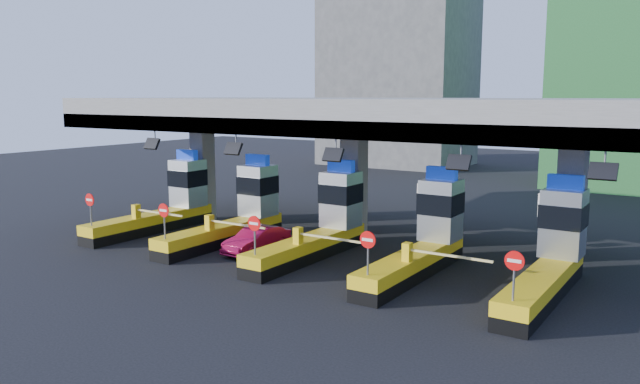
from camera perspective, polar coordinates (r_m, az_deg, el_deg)
The scene contains 9 objects.
ground at distance 28.34m, azimuth -0.00°, elevation -5.75°, with size 120.00×120.00×0.00m, color black.
toll_canopy at distance 29.88m, azimuth 3.04°, elevation 6.89°, with size 28.00×12.09×7.00m.
toll_lane_far_left at distance 34.63m, azimuth -13.71°, elevation -0.96°, with size 4.43×8.00×4.16m.
toll_lane_left at distance 31.20m, azimuth -7.42°, elevation -1.84°, with size 4.43×8.00×4.16m.
toll_lane_center at distance 28.25m, azimuth 0.31°, elevation -2.89°, with size 4.43×8.00×4.16m.
toll_lane_right at distance 25.93m, azimuth 9.64°, elevation -4.08°, with size 4.43×8.00×4.16m.
toll_lane_far_right at distance 24.43m, azimuth 20.48°, elevation -5.33°, with size 4.43×8.00×4.16m.
bg_building_concrete at distance 65.72m, azimuth 7.16°, elevation 10.40°, with size 14.00×10.00×18.00m, color #4C4C49.
red_car at distance 28.74m, azimuth -5.80°, elevation -4.37°, with size 1.26×3.62×1.19m, color maroon.
Camera 1 is at (15.05, -22.93, 7.14)m, focal length 35.00 mm.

